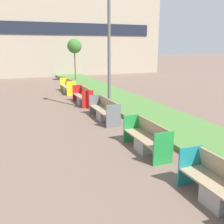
{
  "coord_description": "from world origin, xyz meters",
  "views": [
    {
      "loc": [
        -2.86,
        3.32,
        3.2
      ],
      "look_at": [
        0.9,
        12.84,
        0.6
      ],
      "focal_mm": 42.0,
      "sensor_mm": 36.0,
      "label": 1
    }
  ],
  "objects_px": {
    "bench_red_frame": "(83,98)",
    "street_lamp_post": "(109,31)",
    "bench_grey_frame": "(105,112)",
    "bench_green_frame": "(147,140)",
    "sapling_tree_far": "(74,46)",
    "bench_yellow_frame": "(68,88)",
    "bench_teal_frame": "(221,190)"
  },
  "relations": [
    {
      "from": "bench_grey_frame",
      "to": "bench_green_frame",
      "type": "bearing_deg",
      "value": -90.06
    },
    {
      "from": "bench_teal_frame",
      "to": "bench_grey_frame",
      "type": "relative_size",
      "value": 0.84
    },
    {
      "from": "bench_teal_frame",
      "to": "bench_green_frame",
      "type": "relative_size",
      "value": 0.97
    },
    {
      "from": "sapling_tree_far",
      "to": "bench_grey_frame",
      "type": "bearing_deg",
      "value": -98.3
    },
    {
      "from": "bench_green_frame",
      "to": "bench_red_frame",
      "type": "relative_size",
      "value": 0.93
    },
    {
      "from": "bench_green_frame",
      "to": "bench_yellow_frame",
      "type": "relative_size",
      "value": 0.88
    },
    {
      "from": "bench_green_frame",
      "to": "sapling_tree_far",
      "type": "distance_m",
      "value": 17.15
    },
    {
      "from": "bench_teal_frame",
      "to": "bench_red_frame",
      "type": "xyz_separation_m",
      "value": [
        0.0,
        10.41,
        0.01
      ]
    },
    {
      "from": "bench_yellow_frame",
      "to": "sapling_tree_far",
      "type": "bearing_deg",
      "value": 71.32
    },
    {
      "from": "bench_green_frame",
      "to": "bench_grey_frame",
      "type": "relative_size",
      "value": 0.86
    },
    {
      "from": "street_lamp_post",
      "to": "sapling_tree_far",
      "type": "xyz_separation_m",
      "value": [
        1.29,
        11.97,
        -0.7
      ]
    },
    {
      "from": "bench_teal_frame",
      "to": "bench_yellow_frame",
      "type": "relative_size",
      "value": 0.86
    },
    {
      "from": "bench_teal_frame",
      "to": "bench_grey_frame",
      "type": "xyz_separation_m",
      "value": [
        0.0,
        6.89,
        0.01
      ]
    },
    {
      "from": "bench_grey_frame",
      "to": "bench_teal_frame",
      "type": "bearing_deg",
      "value": -90.04
    },
    {
      "from": "bench_green_frame",
      "to": "bench_yellow_frame",
      "type": "distance_m",
      "value": 11.21
    },
    {
      "from": "bench_teal_frame",
      "to": "bench_yellow_frame",
      "type": "height_order",
      "value": "same"
    },
    {
      "from": "bench_grey_frame",
      "to": "bench_red_frame",
      "type": "xyz_separation_m",
      "value": [
        -0.0,
        3.52,
        -0.0
      ]
    },
    {
      "from": "bench_yellow_frame",
      "to": "sapling_tree_far",
      "type": "height_order",
      "value": "sapling_tree_far"
    },
    {
      "from": "bench_teal_frame",
      "to": "street_lamp_post",
      "type": "relative_size",
      "value": 0.28
    },
    {
      "from": "bench_green_frame",
      "to": "sapling_tree_far",
      "type": "bearing_deg",
      "value": 83.55
    },
    {
      "from": "bench_teal_frame",
      "to": "bench_red_frame",
      "type": "bearing_deg",
      "value": 89.99
    },
    {
      "from": "street_lamp_post",
      "to": "bench_grey_frame",
      "type": "bearing_deg",
      "value": -120.51
    },
    {
      "from": "bench_green_frame",
      "to": "bench_grey_frame",
      "type": "xyz_separation_m",
      "value": [
        0.0,
        3.82,
        0.01
      ]
    },
    {
      "from": "bench_grey_frame",
      "to": "bench_red_frame",
      "type": "distance_m",
      "value": 3.52
    },
    {
      "from": "bench_red_frame",
      "to": "street_lamp_post",
      "type": "xyz_separation_m",
      "value": [
        0.61,
        -2.49,
        3.46
      ]
    },
    {
      "from": "bench_grey_frame",
      "to": "street_lamp_post",
      "type": "relative_size",
      "value": 0.34
    },
    {
      "from": "sapling_tree_far",
      "to": "street_lamp_post",
      "type": "bearing_deg",
      "value": -96.14
    },
    {
      "from": "bench_grey_frame",
      "to": "sapling_tree_far",
      "type": "relative_size",
      "value": 0.61
    },
    {
      "from": "sapling_tree_far",
      "to": "bench_red_frame",
      "type": "bearing_deg",
      "value": -101.32
    },
    {
      "from": "bench_red_frame",
      "to": "bench_yellow_frame",
      "type": "relative_size",
      "value": 0.95
    },
    {
      "from": "bench_green_frame",
      "to": "bench_yellow_frame",
      "type": "bearing_deg",
      "value": 89.98
    },
    {
      "from": "bench_red_frame",
      "to": "street_lamp_post",
      "type": "bearing_deg",
      "value": -76.2
    }
  ]
}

